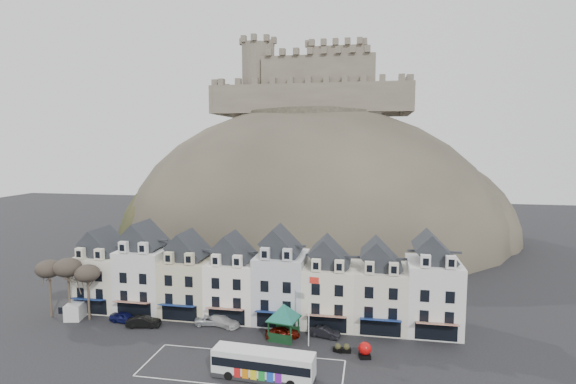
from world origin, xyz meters
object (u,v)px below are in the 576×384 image
object	(u,v)px
bus_shelter	(284,312)
car_black	(144,322)
flagpole	(310,306)
red_buoy	(365,350)
white_van	(79,308)
car_navy	(125,317)
car_charcoal	(324,332)
car_white	(223,320)
bus	(263,363)
car_maroon	(282,333)
car_silver	(211,320)

from	to	relation	value
bus_shelter	car_black	bearing A→B (deg)	-170.76
flagpole	car_black	size ratio (longest dim) A/B	2.00
red_buoy	car_black	bearing A→B (deg)	173.50
white_van	car_black	xyz separation A→B (m)	(11.09, -1.90, -0.39)
red_buoy	white_van	distance (m)	40.81
car_navy	car_black	xyz separation A→B (m)	(3.36, -0.95, 0.02)
white_van	car_charcoal	xyz separation A→B (m)	(35.31, -0.63, -0.46)
flagpole	car_white	distance (m)	13.72
car_navy	car_charcoal	distance (m)	27.59
red_buoy	flagpole	xyz separation A→B (m)	(-6.69, 1.78, 4.16)
bus_shelter	car_navy	size ratio (longest dim) A/B	1.69
bus_shelter	white_van	xyz separation A→B (m)	(-30.31, 2.03, -2.43)
bus	white_van	xyz separation A→B (m)	(-30.08, 11.88, -0.57)
red_buoy	car_navy	xyz separation A→B (m)	(-32.75, 4.30, -0.23)
red_buoy	car_charcoal	world-z (taller)	red_buoy
car_charcoal	red_buoy	bearing A→B (deg)	-119.24
bus_shelter	bus	bearing A→B (deg)	-81.74
car_black	car_charcoal	world-z (taller)	car_black
red_buoy	car_maroon	world-z (taller)	red_buoy
bus	car_silver	xyz separation A→B (m)	(-10.37, 12.48, -1.08)
bus	flagpole	distance (m)	9.81
bus_shelter	flagpole	world-z (taller)	flagpole
car_black	car_silver	world-z (taller)	car_black
car_maroon	car_navy	bearing A→B (deg)	65.98
white_van	car_navy	distance (m)	7.79
flagpole	white_van	distance (m)	34.19
white_van	car_silver	bearing A→B (deg)	-10.59
car_black	car_white	world-z (taller)	car_black
car_navy	car_charcoal	world-z (taller)	car_navy
car_maroon	car_silver	bearing A→B (deg)	54.89
car_silver	car_navy	bearing A→B (deg)	83.69
car_silver	car_charcoal	bearing A→B (deg)	-108.16
white_van	flagpole	bearing A→B (deg)	-18.20
car_silver	flagpole	bearing A→B (deg)	-119.81
car_navy	car_white	world-z (taller)	car_white
flagpole	car_navy	xyz separation A→B (m)	(-26.06, 2.52, -4.40)
red_buoy	car_black	xyz separation A→B (m)	(-29.39, 3.35, -0.21)
car_navy	white_van	bearing A→B (deg)	91.19
white_van	car_black	bearing A→B (deg)	-22.06
car_navy	car_silver	distance (m)	12.09
red_buoy	car_white	xyz separation A→B (m)	(-19.08, 5.73, -0.22)
bus_shelter	car_white	bearing A→B (deg)	173.94
bus_shelter	car_navy	world-z (taller)	bus_shelter
bus	car_maroon	distance (m)	10.03
bus	car_black	bearing A→B (deg)	156.21
white_van	car_navy	xyz separation A→B (m)	(7.73, -0.95, -0.41)
car_navy	car_white	distance (m)	13.75
flagpole	car_charcoal	size ratio (longest dim) A/B	2.23
car_black	car_navy	bearing A→B (deg)	63.27
car_black	car_white	distance (m)	10.58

